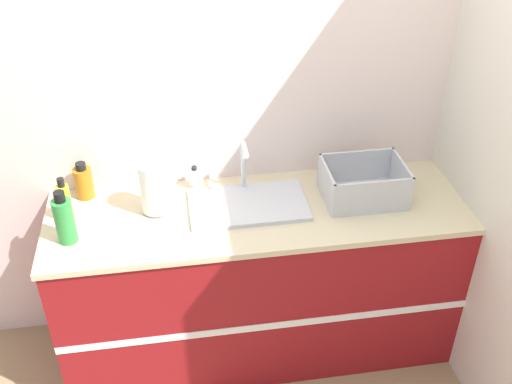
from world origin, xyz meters
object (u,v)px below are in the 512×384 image
object	(u,v)px
bottle_yellow	(65,202)
bottle_amber	(84,182)
bottle_green	(64,220)
sink	(248,202)
dish_rack	(363,186)
soap_dispenser	(195,178)
paper_towel_roll	(154,188)

from	to	relation	value
bottle_yellow	bottle_amber	size ratio (longest dim) A/B	1.19
bottle_green	bottle_yellow	bearing A→B (deg)	96.07
bottle_green	sink	bearing A→B (deg)	9.68
sink	dish_rack	world-z (taller)	sink
dish_rack	soap_dispenser	world-z (taller)	dish_rack
sink	paper_towel_roll	xyz separation A→B (m)	(-0.43, 0.02, 0.11)
bottle_green	soap_dispenser	xyz separation A→B (m)	(0.58, 0.34, -0.06)
sink	paper_towel_roll	size ratio (longest dim) A/B	2.17
paper_towel_roll	soap_dispenser	bearing A→B (deg)	42.45
bottle_amber	soap_dispenser	xyz separation A→B (m)	(0.53, 0.00, -0.03)
bottle_green	bottle_amber	bearing A→B (deg)	81.67
sink	soap_dispenser	distance (m)	0.31
dish_rack	paper_towel_roll	bearing A→B (deg)	177.52
sink	bottle_amber	size ratio (longest dim) A/B	2.95
paper_towel_roll	dish_rack	distance (m)	0.99
dish_rack	bottle_yellow	size ratio (longest dim) A/B	1.71
bottle_green	bottle_amber	size ratio (longest dim) A/B	1.35
bottle_green	soap_dispenser	world-z (taller)	bottle_green
bottle_yellow	bottle_green	distance (m)	0.16
dish_rack	sink	bearing A→B (deg)	177.95
soap_dispenser	bottle_yellow	bearing A→B (deg)	-163.16
dish_rack	bottle_yellow	distance (m)	1.39
sink	bottle_amber	world-z (taller)	sink
sink	soap_dispenser	bearing A→B (deg)	139.71
bottle_green	bottle_amber	world-z (taller)	bottle_green
paper_towel_roll	dish_rack	world-z (taller)	paper_towel_roll
bottle_yellow	bottle_amber	xyz separation A→B (m)	(0.07, 0.18, -0.02)
sink	paper_towel_roll	world-z (taller)	sink
sink	dish_rack	distance (m)	0.56
sink	bottle_yellow	world-z (taller)	sink
sink	bottle_green	xyz separation A→B (m)	(-0.82, -0.14, 0.09)
bottle_green	soap_dispenser	size ratio (longest dim) A/B	2.16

